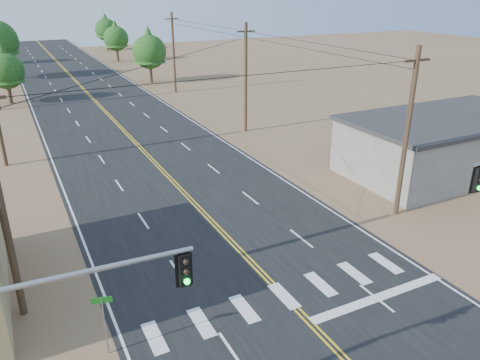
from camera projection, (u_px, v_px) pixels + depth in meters
road at (145, 153)px, 39.13m from camera, size 15.00×200.00×0.02m
building_right at (446, 145)px, 34.74m from camera, size 15.00×8.00×4.00m
utility_pole_left_near at (1, 204)px, 17.95m from camera, size 1.80×0.30×10.00m
utility_pole_right_near at (407, 133)px, 26.70m from camera, size 1.80×0.30×10.00m
utility_pole_right_mid at (246, 78)px, 43.20m from camera, size 1.80×0.30×10.00m
utility_pole_right_far at (174, 53)px, 59.70m from camera, size 1.80×0.30×10.00m
signal_mast_left at (59, 344)px, 11.98m from camera, size 5.30×0.63×6.49m
street_sign at (104, 316)px, 17.08m from camera, size 0.74×0.24×2.55m
tree_left_near at (5, 67)px, 54.20m from camera, size 4.17×4.17×6.96m
tree_right_near at (149, 48)px, 66.10m from camera, size 4.75×4.75×7.92m
tree_right_mid at (116, 36)px, 85.68m from camera, size 4.48×4.48×7.47m
tree_right_far at (106, 27)px, 100.86m from camera, size 4.73×4.73×7.89m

